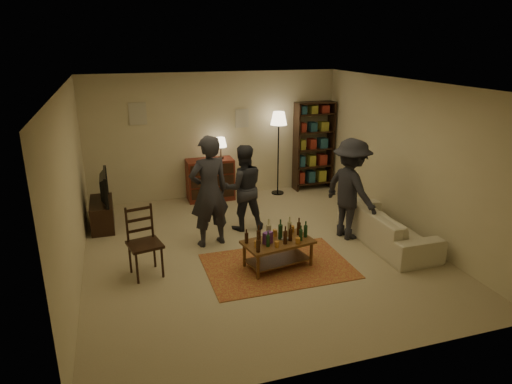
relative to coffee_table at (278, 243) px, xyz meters
name	(u,v)px	position (x,y,z in m)	size (l,w,h in m)	color
floor	(257,249)	(-0.12, 0.67, -0.39)	(6.00, 6.00, 0.00)	#C6B793
room_shell	(185,116)	(-0.77, 3.65, 1.42)	(6.00, 6.00, 6.00)	beige
rug	(278,266)	(0.00, 0.00, -0.38)	(2.20, 1.50, 0.01)	maroon
coffee_table	(278,243)	(0.00, 0.00, 0.00)	(1.13, 0.75, 0.77)	brown
dining_chair	(143,239)	(-1.96, 0.40, 0.17)	(0.55, 0.55, 1.06)	black
tv_stand	(102,207)	(-2.57, 2.47, -0.01)	(0.40, 1.00, 1.06)	black
dresser	(211,178)	(-0.31, 3.38, 0.08)	(1.00, 0.50, 1.36)	maroon
bookshelf	(314,145)	(2.12, 3.45, 0.64)	(0.90, 0.34, 2.02)	black
floor_lamp	(279,124)	(1.22, 3.32, 1.19)	(0.36, 0.36, 1.86)	black
sofa	(387,226)	(2.08, 0.27, -0.09)	(2.08, 0.81, 0.61)	beige
person_left	(209,192)	(-0.81, 1.11, 0.55)	(0.69, 0.45, 1.89)	#282830
person_right	(243,188)	(-0.09, 1.61, 0.40)	(0.77, 0.60, 1.58)	#27282F
person_by_sofa	(351,189)	(1.58, 0.69, 0.49)	(1.14, 0.66, 1.77)	#222229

